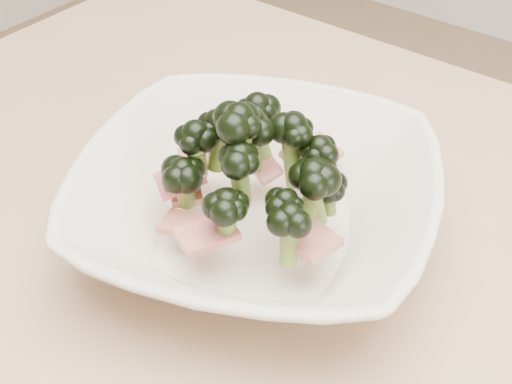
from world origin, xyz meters
TOP-DOWN VIEW (x-y plane):
  - dining_table at (0.00, 0.00)m, footprint 1.20×0.80m
  - broccoli_dish at (-0.11, 0.01)m, footprint 0.40×0.40m

SIDE VIEW (x-z plane):
  - dining_table at x=0.00m, z-range 0.28..1.03m
  - broccoli_dish at x=-0.11m, z-range 0.72..0.87m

